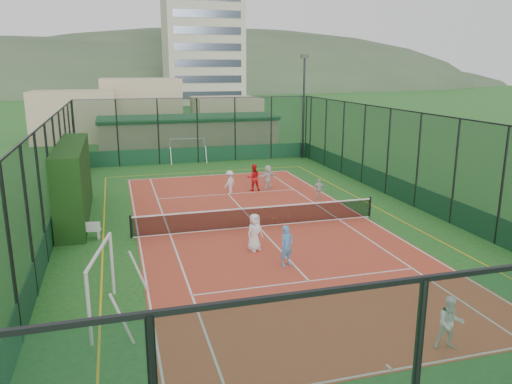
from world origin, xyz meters
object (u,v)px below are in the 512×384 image
floodlight_ne (304,107)px  child_near_mid (287,246)px  child_far_right (319,189)px  child_far_left (230,182)px  futsal_goal_near (102,284)px  white_bench (83,230)px  futsal_goal_far (187,150)px  coach (254,178)px  clubhouse (188,134)px  apartment_tower (202,27)px  child_near_right (450,323)px  child_near_left (255,232)px  child_far_back (268,177)px

floodlight_ne → child_near_mid: 23.41m
child_far_right → child_far_left: bearing=-12.7°
futsal_goal_near → child_far_left: bearing=-16.2°
floodlight_ne → white_bench: (-16.40, -16.18, -3.70)m
futsal_goal_near → futsal_goal_far: futsal_goal_near is taller
futsal_goal_far → coach: size_ratio=1.75×
child_near_mid → child_far_right: (4.99, 8.70, -0.20)m
child_far_left → clubhouse: bearing=-133.5°
apartment_tower → coach: size_ratio=18.61×
floodlight_ne → clubhouse: floodlight_ne is taller
child_far_left → child_far_right: bearing=107.2°
clubhouse → futsal_goal_far: 4.64m
floodlight_ne → child_far_right: (-3.89, -12.69, -3.53)m
child_near_right → coach: size_ratio=0.91×
apartment_tower → child_far_left: size_ratio=21.41×
child_near_left → child_far_left: child_near_left is taller
apartment_tower → child_near_left: 87.12m
futsal_goal_far → floodlight_ne: bearing=-4.3°
child_near_right → child_far_back: (0.74, 18.61, -0.01)m
child_near_left → child_far_left: size_ratio=1.10×
child_far_left → child_near_right: bearing=52.0°
floodlight_ne → child_near_mid: floodlight_ne is taller
apartment_tower → child_far_right: (-7.29, -78.09, -14.41)m
child_near_mid → child_far_left: 11.25m
futsal_goal_far → child_far_back: (3.46, -10.28, -0.18)m
floodlight_ne → white_bench: size_ratio=5.49×
futsal_goal_near → child_near_right: (8.81, -4.32, -0.31)m
futsal_goal_near → child_far_back: (9.55, 14.29, -0.32)m
child_near_right → white_bench: bearing=148.7°
child_far_right → child_near_right: bearing=96.0°
futsal_goal_far → child_near_right: (2.72, -28.88, -0.16)m
white_bench → child_far_left: child_far_left is taller
futsal_goal_near → child_far_right: futsal_goal_near is taller
floodlight_ne → child_near_right: 28.99m
apartment_tower → child_near_right: apartment_tower is taller
clubhouse → child_near_left: clubhouse is taller
floodlight_ne → coach: size_ratio=5.12×
child_near_mid → child_near_right: 6.98m
white_bench → apartment_tower: bearing=87.2°
child_near_left → child_near_right: 8.95m
apartment_tower → futsal_goal_far: 67.27m
futsal_goal_near → child_near_mid: size_ratio=2.09×
child_near_left → child_far_back: size_ratio=1.07×
child_far_left → child_near_mid: bearing=44.1°
child_far_back → coach: size_ratio=0.90×
child_near_left → child_far_back: child_near_left is taller
child_near_mid → futsal_goal_far: bearing=65.1°
clubhouse → futsal_goal_near: size_ratio=4.67×
child_far_back → child_near_left: bearing=45.0°
clubhouse → child_near_left: 25.00m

